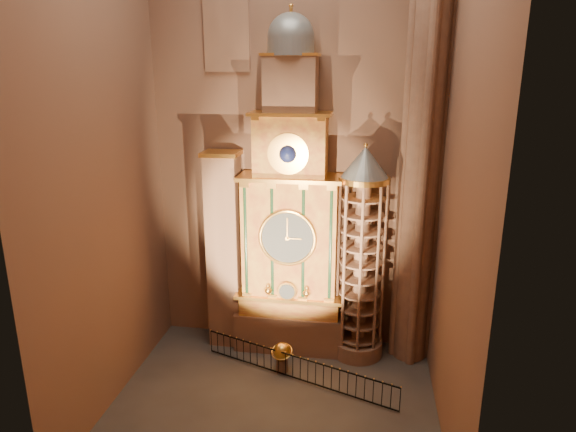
% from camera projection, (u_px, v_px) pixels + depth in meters
% --- Properties ---
extents(floor, '(14.00, 14.00, 0.00)m').
position_uv_depth(floor, '(274.00, 404.00, 22.37)').
color(floor, '#383330').
rests_on(floor, ground).
extents(wall_back, '(22.00, 0.00, 22.00)m').
position_uv_depth(wall_back, '(294.00, 134.00, 24.99)').
color(wall_back, brown).
rests_on(wall_back, floor).
extents(wall_left, '(0.00, 22.00, 22.00)m').
position_uv_depth(wall_left, '(98.00, 149.00, 20.32)').
color(wall_left, brown).
rests_on(wall_left, floor).
extents(wall_right, '(0.00, 22.00, 22.00)m').
position_uv_depth(wall_right, '(464.00, 158.00, 18.27)').
color(wall_right, brown).
rests_on(wall_right, floor).
extents(astronomical_clock, '(5.60, 2.41, 16.70)m').
position_uv_depth(astronomical_clock, '(291.00, 224.00, 25.22)').
color(astronomical_clock, '#8C634C').
rests_on(astronomical_clock, floor).
extents(portrait_tower, '(1.80, 1.60, 10.20)m').
position_uv_depth(portrait_tower, '(225.00, 250.00, 26.16)').
color(portrait_tower, '#8C634C').
rests_on(portrait_tower, floor).
extents(stair_turret, '(2.50, 2.50, 10.80)m').
position_uv_depth(stair_turret, '(361.00, 257.00, 24.85)').
color(stair_turret, '#8C634C').
rests_on(stair_turret, floor).
extents(gothic_pier, '(2.04, 2.04, 22.00)m').
position_uv_depth(gothic_pier, '(424.00, 139.00, 23.15)').
color(gothic_pier, '#8C634C').
rests_on(gothic_pier, floor).
extents(stained_glass_window, '(2.20, 0.14, 5.20)m').
position_uv_depth(stained_glass_window, '(226.00, 14.00, 23.84)').
color(stained_glass_window, navy).
rests_on(stained_glass_window, wall_back).
extents(celestial_globe, '(1.18, 1.14, 1.49)m').
position_uv_depth(celestial_globe, '(282.00, 355.00, 24.52)').
color(celestial_globe, '#8C634C').
rests_on(celestial_globe, floor).
extents(iron_railing, '(9.29, 3.52, 1.20)m').
position_uv_depth(iron_railing, '(296.00, 368.00, 23.86)').
color(iron_railing, black).
rests_on(iron_railing, floor).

